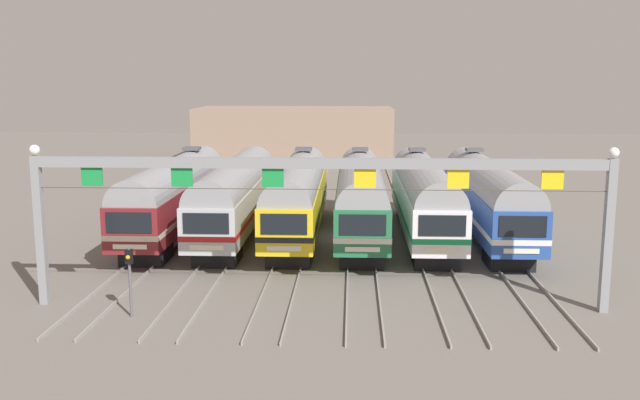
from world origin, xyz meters
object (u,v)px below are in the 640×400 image
(commuter_train_yellow, at_px, (298,194))
(commuter_train_green, at_px, (361,194))
(commuter_train_maroon, at_px, (174,193))
(commuter_train_white, at_px, (424,195))
(yard_signal_mast, at_px, (129,269))
(catenary_gantry, at_px, (319,185))
(commuter_train_stainless, at_px, (236,193))
(commuter_train_blue, at_px, (487,195))

(commuter_train_yellow, relative_size, commuter_train_green, 1.00)
(commuter_train_maroon, relative_size, commuter_train_yellow, 1.00)
(commuter_train_maroon, height_order, commuter_train_yellow, same)
(commuter_train_maroon, relative_size, commuter_train_white, 1.00)
(commuter_train_maroon, height_order, yard_signal_mast, commuter_train_maroon)
(commuter_train_maroon, height_order, commuter_train_green, same)
(commuter_train_green, height_order, yard_signal_mast, commuter_train_green)
(commuter_train_green, bearing_deg, catenary_gantry, -98.10)
(commuter_train_yellow, distance_m, catenary_gantry, 13.89)
(commuter_train_maroon, height_order, commuter_train_white, same)
(commuter_train_maroon, distance_m, commuter_train_white, 15.37)
(commuter_train_maroon, xyz_separation_m, commuter_train_stainless, (3.84, -0.00, -0.00))
(yard_signal_mast, bearing_deg, catenary_gantry, 11.31)
(commuter_train_green, relative_size, commuter_train_white, 1.00)
(commuter_train_stainless, height_order, commuter_train_white, commuter_train_white)
(commuter_train_yellow, distance_m, yard_signal_mast, 16.11)
(commuter_train_green, bearing_deg, commuter_train_white, 0.00)
(commuter_train_green, bearing_deg, commuter_train_maroon, 180.00)
(commuter_train_blue, bearing_deg, commuter_train_maroon, 180.00)
(commuter_train_maroon, distance_m, commuter_train_green, 11.52)
(commuter_train_white, bearing_deg, commuter_train_yellow, 180.00)
(commuter_train_maroon, bearing_deg, yard_signal_mast, -82.72)
(catenary_gantry, height_order, yard_signal_mast, catenary_gantry)
(commuter_train_yellow, height_order, commuter_train_green, same)
(commuter_train_maroon, distance_m, yard_signal_mast, 15.17)
(commuter_train_maroon, relative_size, commuter_train_blue, 1.00)
(commuter_train_yellow, relative_size, commuter_train_white, 1.00)
(commuter_train_stainless, xyz_separation_m, yard_signal_mast, (-1.92, -15.03, -0.65))
(commuter_train_yellow, distance_m, commuter_train_blue, 11.52)
(commuter_train_white, relative_size, yard_signal_mast, 6.19)
(commuter_train_stainless, relative_size, commuter_train_green, 1.00)
(commuter_train_stainless, bearing_deg, catenary_gantry, -66.88)
(commuter_train_maroon, xyz_separation_m, commuter_train_white, (15.37, 0.00, 0.00))
(commuter_train_maroon, height_order, catenary_gantry, catenary_gantry)
(commuter_train_maroon, distance_m, commuter_train_blue, 19.21)
(commuter_train_green, xyz_separation_m, commuter_train_blue, (7.68, 0.00, 0.00))
(commuter_train_yellow, bearing_deg, yard_signal_mast, -110.97)
(commuter_train_maroon, distance_m, commuter_train_yellow, 7.68)
(commuter_train_maroon, bearing_deg, commuter_train_green, 0.00)
(commuter_train_white, bearing_deg, commuter_train_green, 180.00)
(commuter_train_maroon, bearing_deg, commuter_train_stainless, -0.07)
(catenary_gantry, bearing_deg, commuter_train_green, 81.90)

